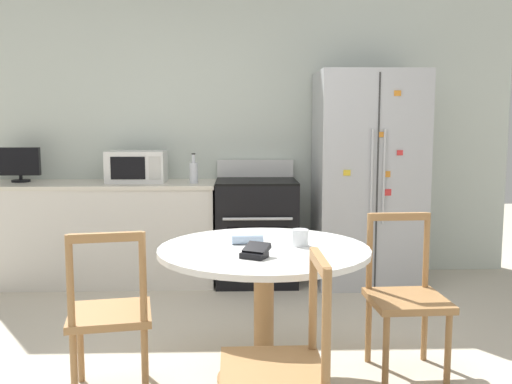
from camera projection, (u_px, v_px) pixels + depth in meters
back_wall at (235, 136)px, 5.39m from camera, size 5.20×0.10×2.60m
kitchen_counter at (102, 232)px, 5.10m from camera, size 2.04×0.64×0.90m
refrigerator at (367, 178)px, 5.05m from camera, size 0.91×0.75×1.87m
oven_range at (256, 230)px, 5.11m from camera, size 0.71×0.68×1.08m
microwave at (137, 166)px, 5.06m from camera, size 0.51×0.36×0.28m
countertop_tv at (20, 164)px, 5.06m from camera, size 0.35×0.16×0.31m
counter_bottle at (194, 172)px, 4.97m from camera, size 0.08×0.08×0.26m
dining_table at (264, 275)px, 3.10m from camera, size 1.15×1.15×0.76m
dining_chair_right at (406, 298)px, 3.25m from camera, size 0.44×0.44×0.90m
dining_chair_near at (279, 370)px, 2.31m from camera, size 0.43×0.43×0.90m
dining_chair_left at (110, 315)px, 2.96m from camera, size 0.49×0.49×0.90m
candle_glass at (300, 239)px, 3.12m from camera, size 0.09×0.09×0.09m
folded_napkin at (247, 239)px, 3.16m from camera, size 0.18×0.07×0.05m
wallet at (255, 252)px, 2.85m from camera, size 0.17×0.17×0.07m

